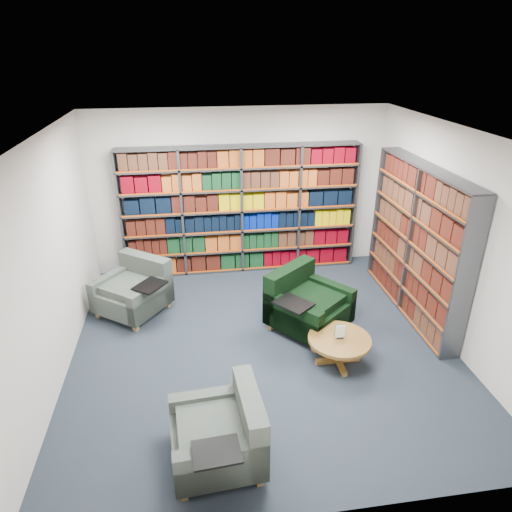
{
  "coord_description": "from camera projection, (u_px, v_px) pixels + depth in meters",
  "views": [
    {
      "loc": [
        -0.83,
        -5.02,
        3.72
      ],
      "look_at": [
        0.0,
        0.6,
        1.05
      ],
      "focal_mm": 32.0,
      "sensor_mm": 36.0,
      "label": 1
    }
  ],
  "objects": [
    {
      "name": "coffee_table",
      "position": [
        339.0,
        343.0,
        5.72
      ],
      "size": [
        0.79,
        0.79,
        0.56
      ],
      "color": "olive",
      "rests_on": "ground"
    },
    {
      "name": "bookshelf_back",
      "position": [
        241.0,
        211.0,
        7.82
      ],
      "size": [
        4.0,
        0.28,
        2.2
      ],
      "color": "#47494F",
      "rests_on": "ground"
    },
    {
      "name": "chair_teal_front",
      "position": [
        225.0,
        435.0,
        4.36
      ],
      "size": [
        0.9,
        1.03,
        0.77
      ],
      "color": "black",
      "rests_on": "ground"
    },
    {
      "name": "chair_teal_left",
      "position": [
        136.0,
        291.0,
        6.87
      ],
      "size": [
        1.24,
        1.24,
        0.81
      ],
      "color": "black",
      "rests_on": "ground"
    },
    {
      "name": "bookshelf_right",
      "position": [
        416.0,
        243.0,
        6.57
      ],
      "size": [
        0.28,
        2.5,
        2.2
      ],
      "color": "#47494F",
      "rests_on": "ground"
    },
    {
      "name": "room_shell",
      "position": [
        263.0,
        251.0,
        5.59
      ],
      "size": [
        5.02,
        5.02,
        2.82
      ],
      "color": "black",
      "rests_on": "ground"
    },
    {
      "name": "chair_green_right",
      "position": [
        304.0,
        305.0,
        6.46
      ],
      "size": [
        1.32,
        1.32,
        0.85
      ],
      "color": "black",
      "rests_on": "ground"
    }
  ]
}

